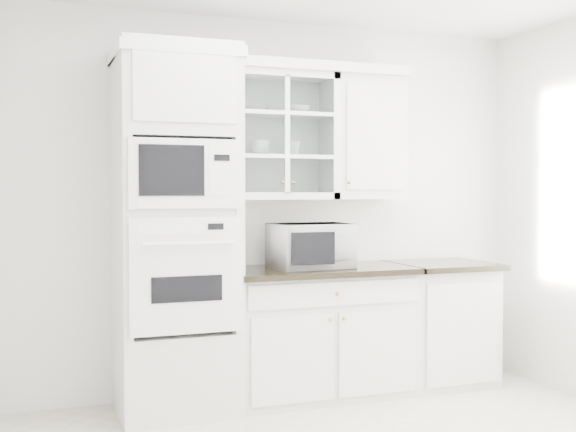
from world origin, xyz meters
name	(u,v)px	position (x,y,z in m)	size (l,w,h in m)	color
room_shell	(343,134)	(0.00, 0.43, 1.78)	(4.00, 3.50, 2.70)	white
oven_column	(176,231)	(-0.75, 1.42, 1.20)	(0.76, 0.68, 2.40)	silver
base_cabinet_run	(319,331)	(0.28, 1.45, 0.46)	(1.32, 0.67, 0.92)	silver
extra_base_cabinet	(440,322)	(1.28, 1.45, 0.46)	(0.72, 0.67, 0.92)	silver
upper_cabinet_glass	(279,136)	(0.03, 1.58, 1.85)	(0.80, 0.33, 0.90)	silver
upper_cabinet_solid	(364,139)	(0.71, 1.58, 1.85)	(0.55, 0.33, 0.90)	silver
crown_molding	(266,66)	(-0.07, 1.56, 2.33)	(2.14, 0.38, 0.07)	white
countertop_microwave	(310,246)	(0.20, 1.41, 1.08)	(0.54, 0.45, 0.31)	white
bowl_a	(256,110)	(-0.14, 1.60, 2.03)	(0.19, 0.19, 0.05)	white
bowl_b	(297,110)	(0.17, 1.60, 2.04)	(0.19, 0.19, 0.06)	white
cup_a	(260,148)	(-0.11, 1.58, 1.76)	(0.13, 0.13, 0.11)	white
cup_b	(293,149)	(0.13, 1.58, 1.76)	(0.11, 0.11, 0.11)	white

